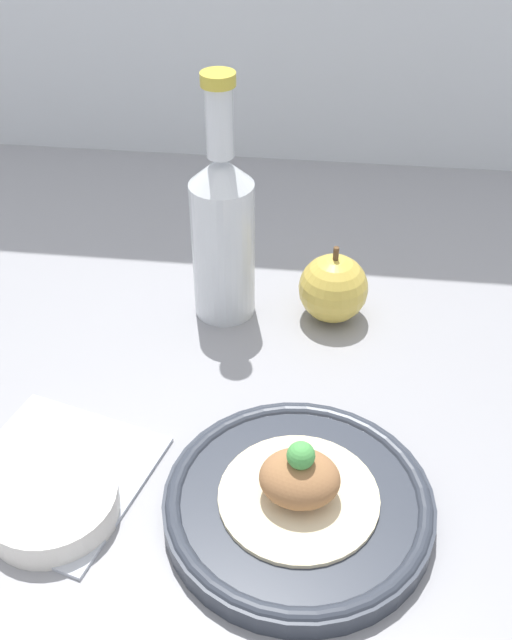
{
  "coord_description": "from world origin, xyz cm",
  "views": [
    {
      "loc": [
        10.45,
        -51.77,
        50.4
      ],
      "look_at": [
        4.26,
        0.4,
        9.32
      ],
      "focal_mm": 42.0,
      "sensor_mm": 36.0,
      "label": 1
    }
  ],
  "objects": [
    {
      "name": "apple",
      "position": [
        11.0,
        13.94,
        3.74
      ],
      "size": [
        7.48,
        7.48,
        8.91
      ],
      "color": "gold",
      "rests_on": "ground_plane"
    },
    {
      "name": "dipping_bowl",
      "position": [
        -10.51,
        -15.43,
        1.33
      ],
      "size": [
        10.79,
        10.79,
        2.67
      ],
      "color": "silver",
      "rests_on": "ground_plane"
    },
    {
      "name": "napkin",
      "position": [
        -11.83,
        -11.79,
        0.4
      ],
      "size": [
        18.69,
        18.9,
        0.8
      ],
      "color": "#B7BCC6",
      "rests_on": "ground_plane"
    },
    {
      "name": "cider_bottle",
      "position": [
        -0.78,
        13.82,
        10.2
      ],
      "size": [
        6.63,
        6.63,
        26.64
      ],
      "color": "silver",
      "rests_on": "ground_plane"
    },
    {
      "name": "ground_plane",
      "position": [
        0.0,
        0.0,
        -2.0
      ],
      "size": [
        180.0,
        110.0,
        4.0
      ],
      "primitive_type": "cube",
      "color": "gray"
    },
    {
      "name": "plate",
      "position": [
        9.31,
        -13.03,
        1.27
      ],
      "size": [
        22.04,
        22.04,
        2.37
      ],
      "color": "#2D333D",
      "rests_on": "ground_plane"
    },
    {
      "name": "plated_food",
      "position": [
        9.31,
        -13.03,
        3.84
      ],
      "size": [
        13.04,
        13.04,
        6.2
      ],
      "color": "beige",
      "rests_on": "plate"
    }
  ]
}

